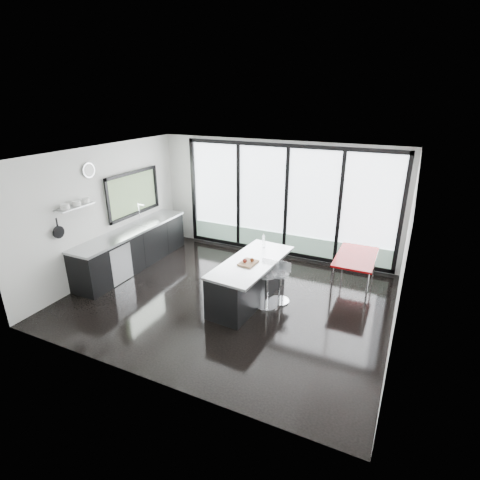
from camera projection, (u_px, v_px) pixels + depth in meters
The scene contains 11 objects.
floor at pixel (229, 298), 7.40m from camera, with size 6.00×5.00×0.00m, color black.
ceiling at pixel (227, 155), 6.38m from camera, with size 6.00×5.00×0.00m, color white.
wall_back at pixel (285, 206), 8.91m from camera, with size 6.00×0.09×2.80m.
wall_front at pixel (140, 293), 4.79m from camera, with size 6.00×0.00×2.80m, color silver.
wall_left at pixel (113, 201), 8.24m from camera, with size 0.26×5.00×2.80m.
wall_right at pixel (403, 261), 5.70m from camera, with size 0.00×5.00×2.80m, color silver.
counter_cabinets at pixel (133, 248), 8.63m from camera, with size 0.69×3.24×1.36m.
island at pixel (248, 280), 7.21m from camera, with size 1.03×2.14×1.10m.
bar_stool_near at pixel (266, 289), 7.02m from camera, with size 0.44×0.44×0.70m, color silver.
bar_stool_far at pixel (280, 287), 7.18m from camera, with size 0.39×0.39×0.62m, color silver.
red_table at pixel (354, 272), 7.70m from camera, with size 0.76×1.33×0.71m, color #7A0506.
Camera 1 is at (2.95, -5.76, 3.78)m, focal length 28.00 mm.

